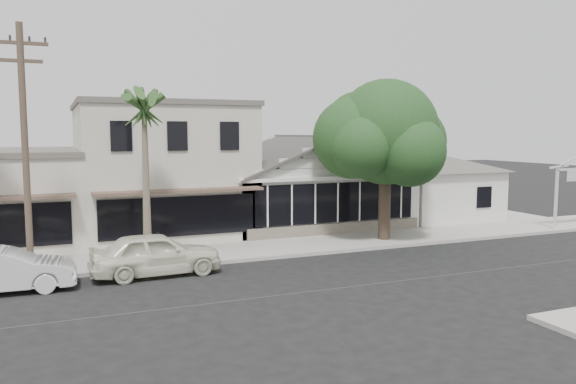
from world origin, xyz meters
name	(u,v)px	position (x,y,z in m)	size (l,w,h in m)	color
ground	(322,290)	(0.00, 0.00, 0.00)	(140.00, 140.00, 0.00)	black
sidewalk_north	(61,266)	(-8.00, 6.75, 0.07)	(90.00, 3.50, 0.15)	#9E9991
corner_shop	(304,179)	(5.00, 12.47, 2.62)	(10.40, 8.60, 5.10)	silver
side_cottage	(433,194)	(13.20, 11.50, 1.50)	(6.00, 6.00, 3.00)	silver
row_building_near	(159,171)	(-3.00, 13.50, 3.25)	(8.00, 10.00, 6.50)	beige
utility_pole	(25,146)	(-9.00, 5.20, 4.79)	(1.80, 0.24, 9.00)	brown
car_0	(156,254)	(-4.76, 4.18, 0.81)	(1.90, 4.73, 1.61)	silver
car_1	(4,270)	(-9.76, 3.83, 0.74)	(1.56, 4.47, 1.47)	silver
shade_tree	(382,135)	(6.40, 6.61, 5.11)	(7.00, 6.33, 7.77)	#47372B
palm_east	(144,107)	(-4.78, 5.99, 6.23)	(3.13, 3.13, 7.29)	#726651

